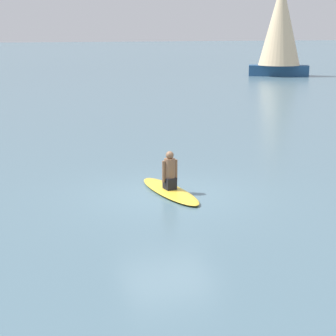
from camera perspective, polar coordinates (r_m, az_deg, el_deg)
name	(u,v)px	position (r m, az deg, el deg)	size (l,w,h in m)	color
ground_plane	(168,196)	(15.35, -0.04, -2.74)	(400.00, 400.00, 0.00)	slate
surfboard	(170,191)	(15.60, 0.17, -2.26)	(3.04, 0.77, 0.11)	gold
person_paddler	(170,172)	(15.47, 0.18, -0.39)	(0.45, 0.36, 1.03)	black
sailboat_far_right	(280,26)	(56.79, 10.99, 13.52)	(5.69, 5.31, 9.90)	navy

